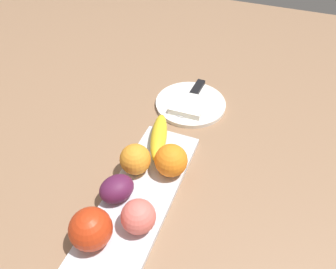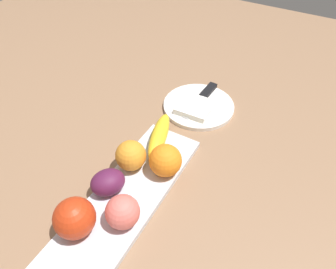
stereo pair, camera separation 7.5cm
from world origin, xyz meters
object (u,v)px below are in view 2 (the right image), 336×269
apple (75,218)px  fruit_tray (127,198)px  peach (124,213)px  dinner_plate (199,106)px  folded_napkin (195,107)px  orange_near_apple (165,160)px  knife (205,95)px  banana (159,136)px  orange_near_banana (131,156)px  grape_bunch (109,181)px

apple → fruit_tray: bearing=160.9°
apple → peach: bearing=128.7°
dinner_plate → folded_napkin: size_ratio=2.22×
orange_near_apple → knife: bearing=-172.5°
peach → knife: peach is taller
knife → orange_near_apple: bearing=10.1°
banana → peach: peach is taller
dinner_plate → knife: bearing=-178.1°
orange_near_apple → banana: bearing=-141.1°
orange_near_banana → orange_near_apple: bearing=107.6°
orange_near_banana → knife: size_ratio=0.39×
apple → dinner_plate: bearing=175.4°
orange_near_apple → orange_near_banana: (0.02, -0.08, -0.00)m
orange_near_apple → dinner_plate: size_ratio=0.37×
peach → knife: (-0.46, -0.04, -0.03)m
fruit_tray → peach: peach is taller
dinner_plate → knife: 0.05m
banana → folded_napkin: banana is taller
folded_napkin → apple: bearing=-4.9°
orange_near_banana → folded_napkin: 0.27m
fruit_tray → grape_bunch: size_ratio=6.05×
fruit_tray → banana: (-0.18, -0.02, 0.03)m
peach → orange_near_banana: bearing=-150.6°
banana → apple: bearing=159.9°
banana → grape_bunch: grape_bunch is taller
peach → dinner_plate: (-0.41, -0.03, -0.04)m
grape_bunch → folded_napkin: (-0.34, 0.04, -0.02)m
grape_bunch → folded_napkin: size_ratio=0.82×
orange_near_apple → dinner_plate: (-0.26, -0.04, -0.05)m
apple → orange_near_apple: (-0.21, 0.08, -0.00)m
folded_napkin → knife: 0.07m
folded_napkin → orange_near_apple: bearing=9.4°
grape_bunch → peach: bearing=57.1°
orange_near_apple → dinner_plate: bearing=-171.5°
banana → orange_near_apple: size_ratio=2.16×
banana → grape_bunch: (0.18, -0.02, 0.01)m
banana → orange_near_banana: (0.10, -0.02, 0.02)m
knife → fruit_tray: bearing=2.8°
grape_bunch → dinner_plate: size_ratio=0.37×
orange_near_banana → peach: orange_near_banana is taller
grape_bunch → fruit_tray: bearing=92.7°
fruit_tray → folded_napkin: size_ratio=4.93×
apple → banana: 0.29m
orange_near_apple → orange_near_banana: 0.08m
orange_near_apple → apple: bearing=-20.2°
apple → orange_near_banana: size_ratio=1.14×
grape_bunch → apple: bearing=2.5°
orange_near_banana → peach: 0.15m
banana → peach: size_ratio=2.35×
fruit_tray → banana: bearing=-172.8°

